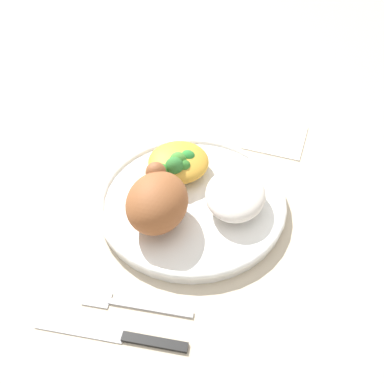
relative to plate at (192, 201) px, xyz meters
The scene contains 8 objects.
ground_plane 0.01m from the plate, ahead, with size 2.00×2.00×0.00m, color #C2B29A.
plate is the anchor object (origin of this frame).
roasted_chicken 0.08m from the plate, 141.43° to the left, with size 0.11×0.09×0.07m.
rice_pile 0.07m from the plate, 89.67° to the right, with size 0.11×0.09×0.04m, color silver.
mac_cheese_with_broccoli 0.07m from the plate, 32.06° to the left, with size 0.10×0.10×0.04m.
fork 0.19m from the plate, 166.98° to the left, with size 0.02×0.14×0.01m.
knife 0.23m from the plate, behind, with size 0.02×0.19×0.01m.
napkin 0.22m from the plate, 29.60° to the right, with size 0.10×0.11×0.00m, color white.
Camera 1 is at (-0.44, -0.09, 0.49)m, focal length 40.18 mm.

